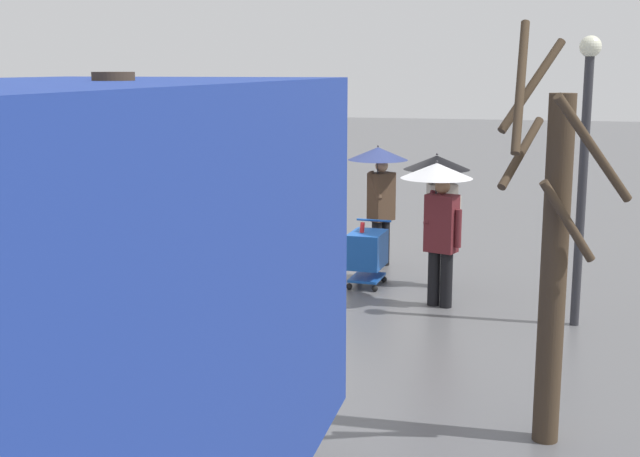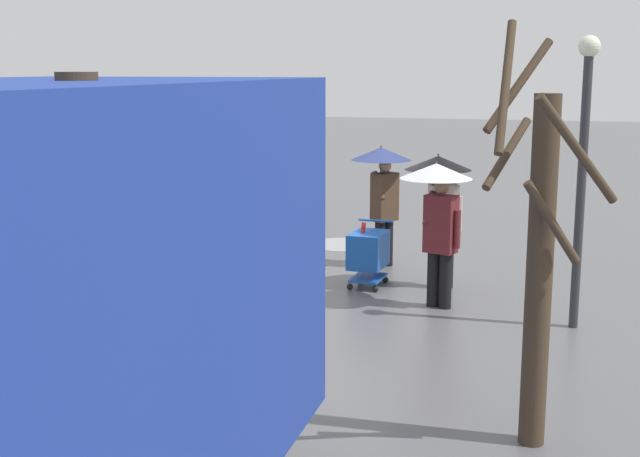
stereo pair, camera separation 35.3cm
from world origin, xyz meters
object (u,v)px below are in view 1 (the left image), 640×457
Objects in this scene: pedestrian_pink_side at (439,199)px; pedestrian_black_side at (379,177)px; bare_tree_far at (128,351)px; pedestrian_white_side at (251,186)px; shopping_cart_vendor at (367,251)px; bare_tree_near at (552,252)px; hand_dolly_boxes at (278,243)px; pedestrian_far_side at (439,189)px; street_lamp at (584,151)px; cargo_van_parked_right at (143,195)px.

pedestrian_black_side is at bearing -59.98° from pedestrian_pink_side.
bare_tree_far reaches higher than pedestrian_black_side.
pedestrian_white_side is at bearing -75.47° from bare_tree_far.
bare_tree_far is at bearing 91.77° from shopping_cart_vendor.
bare_tree_near reaches higher than pedestrian_pink_side.
bare_tree_near is at bearing 131.08° from hand_dolly_boxes.
pedestrian_white_side is at bearing 5.77° from pedestrian_far_side.
street_lamp is at bearing -96.13° from bare_tree_near.
pedestrian_black_side is at bearing -173.74° from cargo_van_parked_right.
cargo_van_parked_right is 4.31m from pedestrian_black_side.
hand_dolly_boxes is 0.61× the size of pedestrian_far_side.
bare_tree_far reaches higher than pedestrian_pink_side.
cargo_van_parked_right reaches higher than pedestrian_black_side.
shopping_cart_vendor is 0.49× the size of pedestrian_pink_side.
pedestrian_black_side is (-4.26, -0.47, 0.41)m from cargo_van_parked_right.
pedestrian_white_side is 8.73m from bare_tree_far.
street_lamp reaches higher than bare_tree_far.
shopping_cart_vendor is 0.30× the size of bare_tree_far.
shopping_cart_vendor is 0.49× the size of pedestrian_black_side.
bare_tree_near is (-1.53, 4.31, 0.23)m from pedestrian_pink_side.
cargo_van_parked_right is 3.32m from hand_dolly_boxes.
pedestrian_white_side is at bearing 2.20° from shopping_cart_vendor.
pedestrian_white_side is at bearing -47.46° from bare_tree_near.
bare_tree_near is at bearing 118.00° from shopping_cart_vendor.
shopping_cart_vendor is 5.98m from bare_tree_near.
street_lamp is at bearing 166.30° from pedestrian_pink_side.
pedestrian_black_side is (1.29, -2.23, 0.00)m from pedestrian_pink_side.
hand_dolly_boxes is at bearing 15.99° from pedestrian_far_side.
bare_tree_near is at bearing 107.08° from pedestrian_far_side.
cargo_van_parked_right is at bearing -7.20° from pedestrian_far_side.
pedestrian_white_side is at bearing 157.69° from cargo_van_parked_right.
cargo_van_parked_right reaches higher than shopping_cart_vendor.
pedestrian_pink_side is 0.55× the size of bare_tree_near.
pedestrian_pink_side is 1.09m from pedestrian_far_side.
pedestrian_pink_side is at bearing 120.02° from pedestrian_black_side.
pedestrian_pink_side is 4.58m from bare_tree_near.
cargo_van_parked_right is 1.39× the size of bare_tree_near.
bare_tree_far is (0.83, 8.75, 0.20)m from pedestrian_far_side.
cargo_van_parked_right is 2.50× the size of pedestrian_far_side.
bare_tree_near is (-4.10, 4.70, 1.09)m from hand_dolly_boxes.
pedestrian_white_side is 3.03m from pedestrian_far_side.
pedestrian_far_side is 2.71m from street_lamp.
hand_dolly_boxes is 8.28m from bare_tree_far.
pedestrian_black_side is 4.29m from street_lamp.
cargo_van_parked_right is 5.15× the size of shopping_cart_vendor.
bare_tree_near is (-2.75, 5.17, 1.25)m from shopping_cart_vendor.
cargo_van_parked_right is 7.91m from street_lamp.
pedestrian_far_side is 0.63× the size of bare_tree_far.
shopping_cart_vendor is 2.17m from pedestrian_white_side.
pedestrian_pink_side is (-5.55, 1.77, 0.41)m from cargo_van_parked_right.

